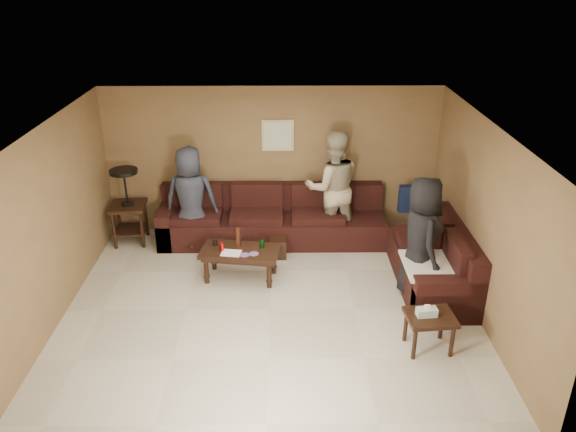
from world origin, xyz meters
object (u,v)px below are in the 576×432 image
object	(u,v)px
side_table_right	(429,320)
person_middle	(333,188)
person_left	(191,198)
person_right	(421,238)
coffee_table	(240,254)
sectional_sofa	(323,237)
waste_bin	(278,247)
end_table_left	(128,205)

from	to	relation	value
side_table_right	person_middle	bearing A→B (deg)	107.68
person_left	person_right	xyz separation A→B (m)	(3.34, -1.47, 0.02)
person_middle	coffee_table	bearing A→B (deg)	34.31
person_middle	sectional_sofa	bearing A→B (deg)	66.32
side_table_right	person_right	bearing A→B (deg)	83.82
side_table_right	person_left	xyz separation A→B (m)	(-3.20, 2.71, 0.44)
sectional_sofa	waste_bin	xyz separation A→B (m)	(-0.72, -0.03, -0.17)
side_table_right	person_left	world-z (taller)	person_left
coffee_table	person_left	xyz separation A→B (m)	(-0.83, 1.03, 0.45)
sectional_sofa	person_middle	world-z (taller)	person_middle
coffee_table	waste_bin	xyz separation A→B (m)	(0.55, 0.65, -0.24)
coffee_table	end_table_left	xyz separation A→B (m)	(-1.90, 1.19, 0.27)
sectional_sofa	end_table_left	bearing A→B (deg)	170.75
sectional_sofa	coffee_table	size ratio (longest dim) A/B	3.87
end_table_left	waste_bin	xyz separation A→B (m)	(2.45, -0.54, -0.51)
person_left	person_middle	distance (m)	2.28
waste_bin	person_middle	bearing A→B (deg)	33.07
person_right	end_table_left	bearing A→B (deg)	63.70
coffee_table	person_middle	xyz separation A→B (m)	(1.44, 1.23, 0.54)
side_table_right	person_right	distance (m)	1.33
side_table_right	end_table_left	bearing A→B (deg)	146.00
person_right	sectional_sofa	bearing A→B (deg)	41.86
sectional_sofa	waste_bin	size ratio (longest dim) A/B	14.46
end_table_left	person_right	distance (m)	4.70
side_table_right	person_left	distance (m)	4.22
coffee_table	waste_bin	size ratio (longest dim) A/B	3.74
coffee_table	side_table_right	size ratio (longest dim) A/B	1.95
coffee_table	person_right	size ratio (longest dim) A/B	0.69
sectional_sofa	person_right	world-z (taller)	person_right
end_table_left	person_left	size ratio (longest dim) A/B	0.75
end_table_left	person_right	xyz separation A→B (m)	(4.40, -1.64, 0.20)
sectional_sofa	side_table_right	world-z (taller)	sectional_sofa
person_right	coffee_table	bearing A→B (deg)	74.04
sectional_sofa	side_table_right	xyz separation A→B (m)	(1.10, -2.36, 0.08)
person_left	waste_bin	bearing A→B (deg)	165.09
sectional_sofa	waste_bin	distance (m)	0.74
waste_bin	person_left	world-z (taller)	person_left
waste_bin	person_right	xyz separation A→B (m)	(1.96, -1.10, 0.71)
side_table_right	coffee_table	bearing A→B (deg)	144.58
coffee_table	person_left	size ratio (longest dim) A/B	0.71
end_table_left	waste_bin	world-z (taller)	end_table_left
coffee_table	person_right	bearing A→B (deg)	-10.10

